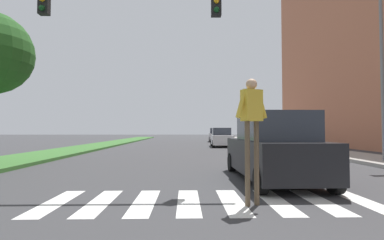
{
  "coord_description": "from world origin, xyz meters",
  "views": [
    {
      "loc": [
        -0.51,
        2.55,
        1.47
      ],
      "look_at": [
        -0.19,
        16.53,
        1.97
      ],
      "focal_mm": 26.65,
      "sensor_mm": 36.0,
      "label": 1
    }
  ],
  "objects_px": {
    "street_lamp_right": "(380,59)",
    "suv_crossing": "(273,149)",
    "traffic_light_gantry": "(42,27)",
    "sedan_midblock": "(222,138)",
    "sedan_distant": "(216,135)",
    "pedestrian_performer": "(252,120)"
  },
  "relations": [
    {
      "from": "suv_crossing",
      "to": "pedestrian_performer",
      "type": "bearing_deg",
      "value": -114.67
    },
    {
      "from": "street_lamp_right",
      "to": "sedan_distant",
      "type": "height_order",
      "value": "street_lamp_right"
    },
    {
      "from": "sedan_midblock",
      "to": "suv_crossing",
      "type": "bearing_deg",
      "value": -92.27
    },
    {
      "from": "pedestrian_performer",
      "to": "sedan_distant",
      "type": "height_order",
      "value": "pedestrian_performer"
    },
    {
      "from": "traffic_light_gantry",
      "to": "suv_crossing",
      "type": "height_order",
      "value": "traffic_light_gantry"
    },
    {
      "from": "suv_crossing",
      "to": "sedan_distant",
      "type": "xyz_separation_m",
      "value": [
        1.42,
        28.28,
        -0.12
      ]
    },
    {
      "from": "sedan_distant",
      "to": "sedan_midblock",
      "type": "bearing_deg",
      "value": -93.79
    },
    {
      "from": "street_lamp_right",
      "to": "pedestrian_performer",
      "type": "bearing_deg",
      "value": -137.67
    },
    {
      "from": "sedan_midblock",
      "to": "sedan_distant",
      "type": "height_order",
      "value": "sedan_distant"
    },
    {
      "from": "traffic_light_gantry",
      "to": "sedan_midblock",
      "type": "xyz_separation_m",
      "value": [
        7.24,
        17.57,
        -3.58
      ]
    },
    {
      "from": "street_lamp_right",
      "to": "suv_crossing",
      "type": "distance_m",
      "value": 7.94
    },
    {
      "from": "traffic_light_gantry",
      "to": "street_lamp_right",
      "type": "distance_m",
      "value": 13.16
    },
    {
      "from": "suv_crossing",
      "to": "sedan_distant",
      "type": "relative_size",
      "value": 1.1
    },
    {
      "from": "traffic_light_gantry",
      "to": "sedan_midblock",
      "type": "height_order",
      "value": "traffic_light_gantry"
    },
    {
      "from": "street_lamp_right",
      "to": "pedestrian_performer",
      "type": "xyz_separation_m",
      "value": [
        -7.17,
        -6.54,
        -2.93
      ]
    },
    {
      "from": "sedan_distant",
      "to": "traffic_light_gantry",
      "type": "bearing_deg",
      "value": -105.54
    },
    {
      "from": "pedestrian_performer",
      "to": "sedan_distant",
      "type": "distance_m",
      "value": 31.14
    },
    {
      "from": "pedestrian_performer",
      "to": "sedan_distant",
      "type": "bearing_deg",
      "value": 85.08
    },
    {
      "from": "traffic_light_gantry",
      "to": "sedan_midblock",
      "type": "distance_m",
      "value": 19.33
    },
    {
      "from": "street_lamp_right",
      "to": "pedestrian_performer",
      "type": "relative_size",
      "value": 3.01
    },
    {
      "from": "street_lamp_right",
      "to": "pedestrian_performer",
      "type": "distance_m",
      "value": 10.14
    },
    {
      "from": "street_lamp_right",
      "to": "suv_crossing",
      "type": "relative_size",
      "value": 1.62
    }
  ]
}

